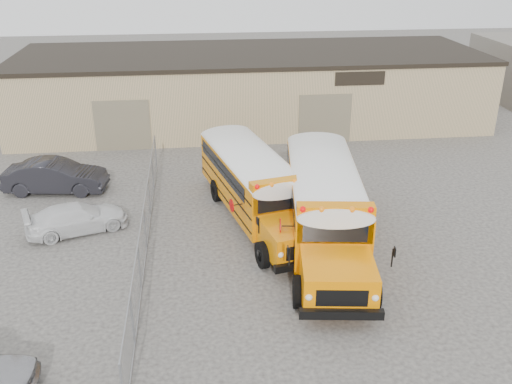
{
  "coord_description": "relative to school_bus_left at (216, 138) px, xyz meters",
  "views": [
    {
      "loc": [
        -3.89,
        -17.49,
        11.47
      ],
      "look_at": [
        -1.38,
        4.46,
        1.6
      ],
      "focal_mm": 40.0,
      "sensor_mm": 36.0,
      "label": 1
    }
  ],
  "objects": [
    {
      "name": "car_white",
      "position": [
        -6.28,
        -6.65,
        -1.12
      ],
      "size": [
        4.55,
        3.05,
        1.23
      ],
      "primitive_type": "imported",
      "rotation": [
        0.0,
        0.0,
        1.92
      ],
      "color": "silver",
      "rests_on": "ground"
    },
    {
      "name": "chainlink_fence",
      "position": [
        -3.28,
        -8.48,
        -0.83
      ],
      "size": [
        0.07,
        18.07,
        1.81
      ],
      "color": "gray",
      "rests_on": "ground"
    },
    {
      "name": "tarp_bundle",
      "position": [
        3.95,
        -13.32,
        -1.07
      ],
      "size": [
        1.11,
        1.06,
        1.3
      ],
      "color": "black",
      "rests_on": "ground"
    },
    {
      "name": "warehouse",
      "position": [
        2.72,
        8.51,
        0.64
      ],
      "size": [
        30.2,
        10.2,
        4.67
      ],
      "color": "tan",
      "rests_on": "ground"
    },
    {
      "name": "car_dark",
      "position": [
        -8.01,
        -2.25,
        -0.93
      ],
      "size": [
        5.07,
        2.25,
        1.62
      ],
      "primitive_type": "imported",
      "rotation": [
        0.0,
        0.0,
        1.46
      ],
      "color": "black",
      "rests_on": "ground"
    },
    {
      "name": "school_bus_right",
      "position": [
        4.8,
        -2.07,
        0.13
      ],
      "size": [
        4.15,
        11.29,
        3.23
      ],
      "color": "#FF8200",
      "rests_on": "ground"
    },
    {
      "name": "school_bus_left",
      "position": [
        0.0,
        0.0,
        0.0
      ],
      "size": [
        4.73,
        10.54,
        3.0
      ],
      "color": "orange",
      "rests_on": "ground"
    },
    {
      "name": "ground",
      "position": [
        2.72,
        -11.48,
        -1.74
      ],
      "size": [
        120.0,
        120.0,
        0.0
      ],
      "primitive_type": "plane",
      "color": "#3B3836",
      "rests_on": "ground"
    }
  ]
}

